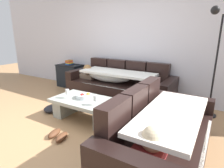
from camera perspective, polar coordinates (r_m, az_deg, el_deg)
name	(u,v)px	position (r m, az deg, el deg)	size (l,w,h in m)	color
ground_plane	(65,127)	(3.30, -14.25, -12.57)	(14.00, 14.00, 0.00)	#AC7F54
back_wall	(125,40)	(4.67, 4.02, 13.36)	(9.00, 0.10, 2.70)	silver
couch_along_wall	(118,86)	(4.32, 1.80, -0.53)	(2.45, 0.92, 0.88)	black
couch_near_window	(161,138)	(2.35, 14.95, -15.68)	(0.92, 1.87, 0.88)	black
coffee_table	(86,107)	(3.40, -8.13, -6.90)	(1.20, 0.68, 0.38)	#9BA39A
fruit_bowl	(84,96)	(3.40, -8.55, -3.66)	(0.28, 0.28, 0.10)	silver
wine_glass_near_left	(67,92)	(3.43, -13.55, -2.44)	(0.07, 0.07, 0.17)	silver
wine_glass_near_right	(95,99)	(3.03, -5.14, -4.47)	(0.07, 0.07, 0.17)	silver
side_cabinet	(70,76)	(5.50, -12.73, 2.53)	(0.72, 0.44, 0.64)	black
book_stack_on_cabinet	(69,62)	(5.43, -12.99, 6.47)	(0.17, 0.23, 0.13)	#2D569E
floor_lamp	(213,57)	(3.72, 28.64, 7.31)	(0.33, 0.31, 1.95)	black
pair_of_shoes	(58,135)	(3.00, -16.25, -14.82)	(0.35, 0.31, 0.09)	#59331E
crumpled_garment	(53,108)	(3.95, -17.59, -7.05)	(0.40, 0.32, 0.12)	#232328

